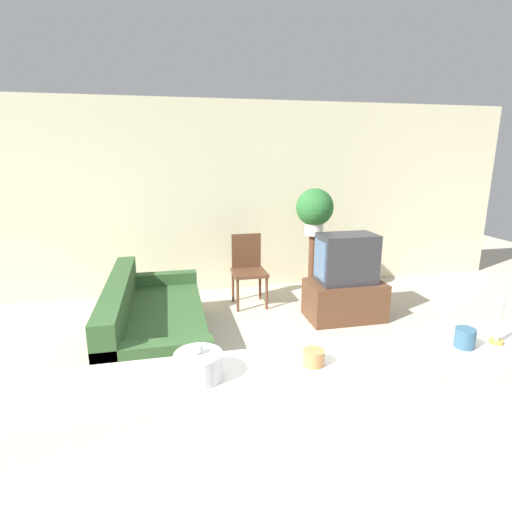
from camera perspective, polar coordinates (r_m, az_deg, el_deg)
ground_plane at (r=3.10m, az=4.37°, el=-25.18°), size 14.00×14.00×0.00m
wall_back at (r=5.79m, az=-5.23°, el=8.14°), size 9.00×0.06×2.70m
couch at (r=4.25m, az=-14.47°, el=-9.78°), size 0.93×2.07×0.76m
tv_stand at (r=5.04m, az=12.51°, el=-6.17°), size 0.92×0.56×0.47m
television at (r=4.88m, az=12.77°, el=-0.35°), size 0.68×0.42×0.59m
wooden_chair at (r=5.32m, az=-1.14°, el=-1.46°), size 0.44×0.44×0.94m
plant_stand at (r=5.59m, az=8.09°, el=-1.55°), size 0.13×0.13×0.91m
potted_plant at (r=5.43m, az=8.39°, el=6.67°), size 0.50×0.50×0.63m
foreground_counter at (r=2.29m, az=10.00°, el=-25.74°), size 2.86×0.44×1.00m
decorative_bowl at (r=1.85m, az=-8.22°, el=-15.20°), size 0.21×0.21×0.17m
candle_jar at (r=1.96m, az=8.24°, el=-14.12°), size 0.10×0.10×0.07m
candlestick at (r=2.46m, az=31.31°, el=-8.82°), size 0.07×0.07×0.26m
coffee_tin at (r=2.35m, az=27.69°, el=-10.33°), size 0.10×0.10×0.10m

